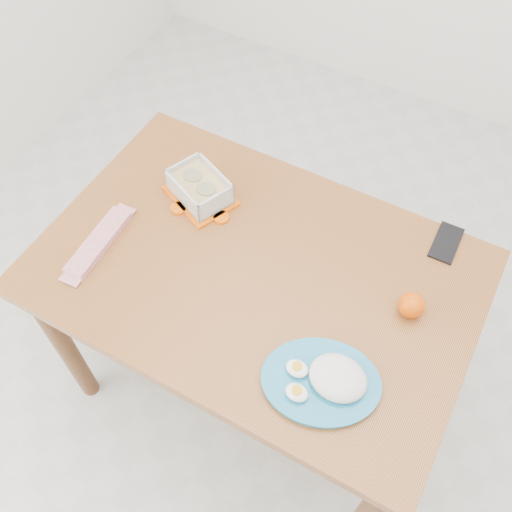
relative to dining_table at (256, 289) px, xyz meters
The scene contains 7 objects.
ground 0.67m from the dining_table, 22.08° to the left, with size 3.50×3.50×0.00m, color #B7B7B2.
dining_table is the anchor object (origin of this frame).
food_container 0.33m from the dining_table, 151.65° to the left, with size 0.24×0.21×0.08m.
orange_fruit 0.43m from the dining_table, 10.30° to the left, with size 0.07×0.07×0.07m, color #E66304.
rice_plate 0.38m from the dining_table, 34.31° to the right, with size 0.35×0.35×0.07m.
candy_bar 0.45m from the dining_table, 161.61° to the right, with size 0.24×0.06×0.02m, color #AF0820.
smartphone 0.54m from the dining_table, 38.06° to the left, with size 0.07×0.13×0.01m, color black.
Camera 1 is at (0.23, -0.80, 2.01)m, focal length 40.00 mm.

